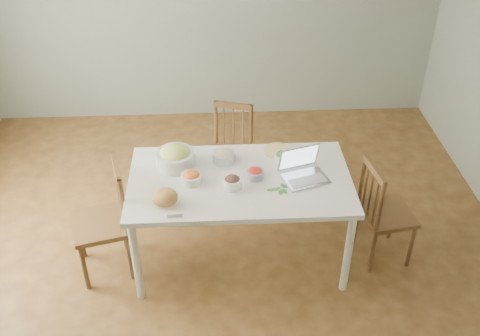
{
  "coord_description": "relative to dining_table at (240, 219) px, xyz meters",
  "views": [
    {
      "loc": [
        0.02,
        -3.26,
        3.27
      ],
      "look_at": [
        0.2,
        0.08,
        0.89
      ],
      "focal_mm": 41.16,
      "sensor_mm": 36.0,
      "label": 1
    }
  ],
  "objects": [
    {
      "name": "floor",
      "position": [
        -0.2,
        -0.08,
        -0.4
      ],
      "size": [
        5.0,
        5.0,
        0.0
      ],
      "primitive_type": "cube",
      "color": "#472C11",
      "rests_on": "ground"
    },
    {
      "name": "wall_back",
      "position": [
        -0.2,
        2.42,
        0.95
      ],
      "size": [
        5.0,
        0.0,
        2.7
      ],
      "primitive_type": "cube",
      "color": "gray",
      "rests_on": "ground"
    },
    {
      "name": "dining_table",
      "position": [
        0.0,
        0.0,
        0.0
      ],
      "size": [
        1.69,
        0.95,
        0.79
      ],
      "primitive_type": null,
      "color": "white",
      "rests_on": "floor"
    },
    {
      "name": "chair_far",
      "position": [
        -0.05,
        0.88,
        0.04
      ],
      "size": [
        0.48,
        0.46,
        0.88
      ],
      "primitive_type": null,
      "rotation": [
        0.0,
        0.0,
        -0.28
      ],
      "color": "#452D13",
      "rests_on": "floor"
    },
    {
      "name": "chair_left",
      "position": [
        -1.08,
        -0.09,
        0.09
      ],
      "size": [
        0.51,
        0.52,
        0.98
      ],
      "primitive_type": null,
      "rotation": [
        0.0,
        0.0,
        -1.32
      ],
      "color": "#452D13",
      "rests_on": "floor"
    },
    {
      "name": "chair_right",
      "position": [
        1.17,
        -0.05,
        0.06
      ],
      "size": [
        0.44,
        0.46,
        0.92
      ],
      "primitive_type": null,
      "rotation": [
        0.0,
        0.0,
        1.73
      ],
      "color": "#452D13",
      "rests_on": "floor"
    },
    {
      "name": "bread_boule",
      "position": [
        -0.55,
        -0.27,
        0.46
      ],
      "size": [
        0.22,
        0.22,
        0.12
      ],
      "primitive_type": "ellipsoid",
      "rotation": [
        0.0,
        0.0,
        0.26
      ],
      "color": "#A46B2F",
      "rests_on": "dining_table"
    },
    {
      "name": "butter_stick",
      "position": [
        -0.48,
        -0.41,
        0.41
      ],
      "size": [
        0.11,
        0.04,
        0.03
      ],
      "primitive_type": "cube",
      "rotation": [
        0.0,
        0.0,
        0.1
      ],
      "color": "silver",
      "rests_on": "dining_table"
    },
    {
      "name": "bowl_squash",
      "position": [
        -0.49,
        0.19,
        0.48
      ],
      "size": [
        0.37,
        0.37,
        0.17
      ],
      "primitive_type": null,
      "rotation": [
        0.0,
        0.0,
        0.26
      ],
      "color": "#F1E861",
      "rests_on": "dining_table"
    },
    {
      "name": "bowl_carrot",
      "position": [
        -0.37,
        -0.02,
        0.44
      ],
      "size": [
        0.19,
        0.19,
        0.09
      ],
      "primitive_type": null,
      "rotation": [
        0.0,
        0.0,
        0.18
      ],
      "color": "orange",
      "rests_on": "dining_table"
    },
    {
      "name": "bowl_onion",
      "position": [
        -0.11,
        0.25,
        0.45
      ],
      "size": [
        0.21,
        0.21,
        0.1
      ],
      "primitive_type": null,
      "rotation": [
        0.0,
        0.0,
        -0.23
      ],
      "color": "beige",
      "rests_on": "dining_table"
    },
    {
      "name": "bowl_mushroom",
      "position": [
        -0.06,
        -0.1,
        0.44
      ],
      "size": [
        0.18,
        0.18,
        0.09
      ],
      "primitive_type": null,
      "rotation": [
        0.0,
        0.0,
        0.36
      ],
      "color": "#4C2B23",
      "rests_on": "dining_table"
    },
    {
      "name": "bowl_redpep",
      "position": [
        0.12,
        0.01,
        0.44
      ],
      "size": [
        0.17,
        0.17,
        0.08
      ],
      "primitive_type": null,
      "rotation": [
        0.0,
        0.0,
        -0.27
      ],
      "color": "red",
      "rests_on": "dining_table"
    },
    {
      "name": "bowl_broccoli",
      "position": [
        0.35,
        0.22,
        0.44
      ],
      "size": [
        0.16,
        0.16,
        0.08
      ],
      "primitive_type": null,
      "rotation": [
        0.0,
        0.0,
        0.17
      ],
      "color": "#235118",
      "rests_on": "dining_table"
    },
    {
      "name": "flatbread",
      "position": [
        0.32,
        0.36,
        0.41
      ],
      "size": [
        0.25,
        0.25,
        0.02
      ],
      "primitive_type": "cylinder",
      "rotation": [
        0.0,
        0.0,
        0.14
      ],
      "color": "tan",
      "rests_on": "dining_table"
    },
    {
      "name": "basil_bunch",
      "position": [
        0.27,
        -0.15,
        0.41
      ],
      "size": [
        0.18,
        0.18,
        0.02
      ],
      "primitive_type": null,
      "color": "#2A6E19",
      "rests_on": "dining_table"
    },
    {
      "name": "laptop",
      "position": [
        0.49,
        -0.04,
        0.51
      ],
      "size": [
        0.39,
        0.36,
        0.23
      ],
      "primitive_type": null,
      "rotation": [
        0.0,
        0.0,
        0.3
      ],
      "color": "silver",
      "rests_on": "dining_table"
    }
  ]
}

